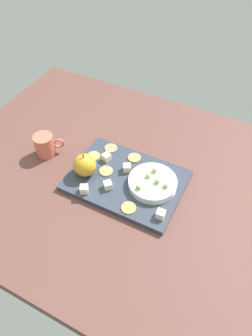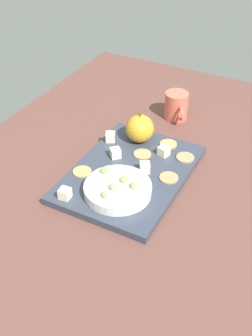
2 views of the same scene
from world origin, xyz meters
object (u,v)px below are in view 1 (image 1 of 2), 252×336
object	(u,v)px
cheese_cube_0	(161,214)
cracker_2	(94,156)
serving_dish	(153,183)
cracker_3	(129,208)
platter	(126,180)
grape_3	(166,186)
grape_1	(139,187)
grape_4	(155,170)
apple_whole	(85,165)
cheese_cube_1	(108,185)
cheese_cube_2	(106,157)
cracker_0	(134,158)
cup	(45,145)
cheese_cube_3	(127,168)
grape_0	(157,181)
cracker_1	(106,171)
cracker_4	(111,148)
grape_2	(148,176)
cheese_cube_4	(84,189)

from	to	relation	value
cheese_cube_0	cracker_2	size ratio (longest dim) A/B	0.54
serving_dish	cracker_3	xyz separation A→B (cm)	(2.71, 11.29, -0.97)
platter	grape_3	xyz separation A→B (cm)	(-13.20, -0.75, 3.93)
grape_1	grape_4	xyz separation A→B (cm)	(-1.59, -8.49, 0.01)
serving_dish	cheese_cube_0	bearing A→B (deg)	125.14
apple_whole	cheese_cube_1	world-z (taller)	apple_whole
cheese_cube_1	cheese_cube_2	world-z (taller)	same
apple_whole	grape_4	bearing A→B (deg)	-157.14
platter	cheese_cube_0	xyz separation A→B (cm)	(-15.41, 8.28, 2.10)
grape_4	cheese_cube_2	bearing A→B (deg)	1.09
cracker_0	cracker_2	bearing A→B (deg)	23.77
cheese_cube_0	cup	world-z (taller)	cup
cheese_cube_0	grape_1	size ratio (longest dim) A/B	1.46
cheese_cube_0	cheese_cube_3	xyz separation A→B (cm)	(16.81, -11.60, 0.00)
cheese_cube_2	grape_0	bearing A→B (deg)	170.05
serving_dish	cracker_0	xyz separation A→B (cm)	(10.27, -8.10, -0.97)
cracker_3	grape_4	bearing A→B (deg)	-96.79
cheese_cube_3	grape_1	bearing A→B (deg)	137.22
cheese_cube_1	apple_whole	bearing A→B (deg)	-12.27
cheese_cube_1	cracker_1	bearing A→B (deg)	-55.17
platter	cracker_2	bearing A→B (deg)	-14.82
cracker_2	grape_0	size ratio (longest dim) A/B	2.72
cheese_cube_3	grape_4	distance (cm)	9.38
cracker_3	cracker_4	xyz separation A→B (cm)	(16.96, -19.83, 0.00)
platter	cheese_cube_3	xyz separation A→B (cm)	(1.40, -3.32, 2.10)
cracker_4	grape_0	bearing A→B (deg)	157.35
serving_dish	cracker_1	bearing A→B (deg)	5.74
cheese_cube_3	grape_2	world-z (taller)	grape_2
platter	cracker_3	world-z (taller)	cracker_3
serving_dish	cracker_3	size ratio (longest dim) A/B	3.40
serving_dish	cheese_cube_4	world-z (taller)	same
cheese_cube_1	cup	distance (cm)	28.11
serving_dish	cheese_cube_4	distance (cm)	21.38
platter	cracker_3	distance (cm)	11.56
cheese_cube_2	grape_4	xyz separation A→B (cm)	(-17.45, -0.33, 1.91)
platter	cheese_cube_0	world-z (taller)	cheese_cube_0
apple_whole	cup	distance (cm)	18.42
apple_whole	grape_4	world-z (taller)	apple_whole
cheese_cube_2	grape_4	distance (cm)	17.56
apple_whole	cracker_0	size ratio (longest dim) A/B	1.64
grape_4	cheese_cube_1	bearing A→B (deg)	44.21
cracker_4	cracker_0	bearing A→B (deg)	177.28
cheese_cube_2	cracker_3	xyz separation A→B (cm)	(-15.69, 14.47, -1.02)
cracker_0	cheese_cube_0	bearing A→B (deg)	133.86
cracker_3	grape_2	world-z (taller)	grape_2
cheese_cube_0	grape_2	xyz separation A→B (cm)	(8.66, -10.12, 1.85)
cheese_cube_3	grape_4	xyz separation A→B (cm)	(-9.05, -1.59, 1.91)
cracker_1	grape_3	bearing A→B (deg)	-177.35
cracker_1	cheese_cube_2	bearing A→B (deg)	-62.35
cheese_cube_4	cracker_3	world-z (taller)	cheese_cube_4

